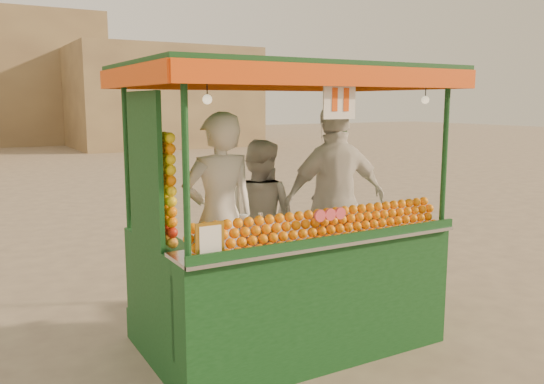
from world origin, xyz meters
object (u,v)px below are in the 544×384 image
juice_cart (285,259)px  vendor_left (219,218)px  vendor_right (335,201)px  vendor_middle (259,218)px

juice_cart → vendor_left: size_ratio=1.51×
vendor_left → vendor_right: vendor_right is taller
vendor_right → vendor_middle: bearing=-22.2°
vendor_middle → vendor_right: vendor_right is taller
juice_cart → vendor_middle: 0.72m
juice_cart → vendor_right: 0.93m
vendor_left → vendor_middle: bearing=-144.6°
juice_cart → vendor_right: juice_cart is taller
vendor_left → vendor_right: 1.31m
vendor_left → juice_cart: bearing=157.0°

